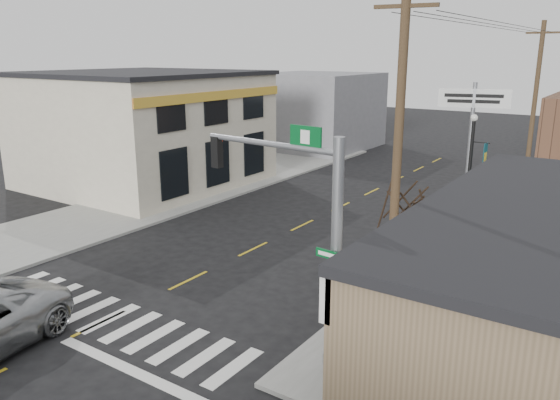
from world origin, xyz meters
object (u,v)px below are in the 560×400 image
Objects in this scene: fire_hydrant at (439,298)px; utility_pole_far at (533,111)px; bare_tree at (407,193)px; utility_pole_near at (397,163)px; traffic_signal_pole at (311,226)px; dance_center_sign at (472,119)px; guide_sign at (424,257)px; lamp_post at (471,171)px.

utility_pole_far reaches higher than fire_hydrant.
utility_pole_near reaches higher than bare_tree.
utility_pole_near is (1.14, 2.73, 1.31)m from traffic_signal_pole.
traffic_signal_pole is at bearing -118.51° from utility_pole_near.
bare_tree is (1.04, 3.87, 0.18)m from traffic_signal_pole.
utility_pole_near is 1.02× the size of utility_pole_far.
bare_tree is at bearing -99.39° from dance_center_sign.
guide_sign is 7.83m from lamp_post.
utility_pole_near is (1.09, -11.64, -0.02)m from dance_center_sign.
traffic_signal_pole is 20.87m from utility_pole_far.
fire_hydrant is at bearing 82.53° from guide_sign.
traffic_signal_pole is at bearing -103.56° from guide_sign.
utility_pole_far is (0.52, 16.91, 1.03)m from bare_tree.
utility_pole_near is at bearing -96.30° from lamp_post.
lamp_post is at bearing 107.15° from guide_sign.
bare_tree is at bearing -141.14° from fire_hydrant.
fire_hydrant is 0.14× the size of lamp_post.
utility_pole_far is at bearing 101.76° from guide_sign.
fire_hydrant is 0.11× the size of dance_center_sign.
traffic_signal_pole reaches higher than lamp_post.
guide_sign is 2.01m from bare_tree.
traffic_signal_pole is at bearing -102.27° from lamp_post.
traffic_signal_pole reaches higher than guide_sign.
dance_center_sign is 11.69m from utility_pole_near.
utility_pole_near reaches higher than dance_center_sign.
bare_tree is (0.11, -7.61, 0.67)m from lamp_post.
traffic_signal_pole is 6.08m from fire_hydrant.
traffic_signal_pole is 1.26× the size of bare_tree.
utility_pole_far is (-0.48, 16.10, 4.52)m from fire_hydrant.
fire_hydrant is at bearing -88.36° from lamp_post.
dance_center_sign is 1.35× the size of bare_tree.
guide_sign is 17.24m from utility_pole_far.
fire_hydrant is at bearing -93.17° from dance_center_sign.
utility_pole_far reaches higher than traffic_signal_pole.
fire_hydrant is 10.93m from dance_center_sign.
dance_center_sign reaches higher than guide_sign.
traffic_signal_pole reaches higher than fire_hydrant.
lamp_post is 7.64m from bare_tree.
dance_center_sign is at bearing 96.18° from traffic_signal_pole.
utility_pole_far is (1.52, 6.41, -0.12)m from dance_center_sign.
utility_pole_near is (0.09, -1.14, 1.12)m from bare_tree.
lamp_post is at bearing 91.69° from traffic_signal_pole.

